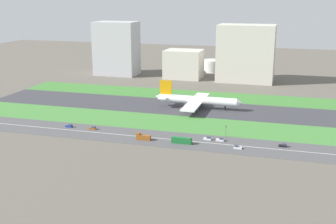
{
  "coord_description": "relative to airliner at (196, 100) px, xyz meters",
  "views": [
    {
      "loc": [
        84.06,
        -299.26,
        80.67
      ],
      "look_at": [
        8.58,
        -36.5,
        6.0
      ],
      "focal_mm": 45.9,
      "sensor_mm": 36.0,
      "label": 1
    }
  ],
  "objects": [
    {
      "name": "highway_centerline",
      "position": [
        -19.79,
        -73.0,
        -6.13
      ],
      "size": [
        266.0,
        0.5,
        0.01
      ],
      "primitive_type": "cube",
      "color": "silver",
      "rests_on": "highway"
    },
    {
      "name": "bus_0",
      "position": [
        8.68,
        -78.0,
        -4.41
      ],
      "size": [
        11.6,
        2.5,
        3.5
      ],
      "rotation": [
        0.0,
        0.0,
        3.14
      ],
      "color": "#19662D",
      "rests_on": "highway"
    },
    {
      "name": "office_tower",
      "position": [
        22.81,
        114.0,
        20.73
      ],
      "size": [
        53.29,
        30.88,
        53.93
      ],
      "primitive_type": "cube",
      "color": "beige",
      "rests_on": "ground_plane"
    },
    {
      "name": "airliner",
      "position": [
        0.0,
        0.0,
        0.0
      ],
      "size": [
        65.0,
        56.0,
        19.7
      ],
      "color": "white",
      "rests_on": "runway"
    },
    {
      "name": "traffic_light",
      "position": [
        30.83,
        -60.01,
        -1.94
      ],
      "size": [
        0.36,
        0.5,
        7.2
      ],
      "color": "#4C4C51",
      "rests_on": "highway"
    },
    {
      "name": "car_1",
      "position": [
        21.68,
        -68.0,
        -5.31
      ],
      "size": [
        4.4,
        1.8,
        2.0
      ],
      "color": "silver",
      "rests_on": "highway"
    },
    {
      "name": "grass_median_north",
      "position": [
        -19.79,
        41.0,
        -6.18
      ],
      "size": [
        280.0,
        36.0,
        0.1
      ],
      "primitive_type": "cube",
      "color": "#3D7A33",
      "rests_on": "ground_plane"
    },
    {
      "name": "terminal_building",
      "position": [
        -109.79,
        114.0,
        21.02
      ],
      "size": [
        42.82,
        28.13,
        54.5
      ],
      "primitive_type": "cube",
      "color": "#B2B2B7",
      "rests_on": "ground_plane"
    },
    {
      "name": "highway",
      "position": [
        -19.79,
        -73.0,
        -6.18
      ],
      "size": [
        280.0,
        28.0,
        0.1
      ],
      "primitive_type": "cube",
      "color": "#4C4C4F",
      "rests_on": "ground_plane"
    },
    {
      "name": "grass_median_south",
      "position": [
        -19.79,
        -41.0,
        -6.18
      ],
      "size": [
        280.0,
        36.0,
        0.1
      ],
      "primitive_type": "cube",
      "color": "#427F38",
      "rests_on": "ground_plane"
    },
    {
      "name": "truck_0",
      "position": [
        -14.16,
        -78.0,
        -4.56
      ],
      "size": [
        8.4,
        2.5,
        4.0
      ],
      "rotation": [
        0.0,
        0.0,
        3.14
      ],
      "color": "brown",
      "rests_on": "highway"
    },
    {
      "name": "fuel_tank_west",
      "position": [
        -17.15,
        159.0,
        0.11
      ],
      "size": [
        21.57,
        21.57,
        12.68
      ],
      "primitive_type": "cylinder",
      "color": "silver",
      "rests_on": "ground_plane"
    },
    {
      "name": "car_4",
      "position": [
        39.9,
        -78.0,
        -5.31
      ],
      "size": [
        4.4,
        1.8,
        2.0
      ],
      "rotation": [
        0.0,
        0.0,
        3.14
      ],
      "color": "silver",
      "rests_on": "highway"
    },
    {
      "name": "runway",
      "position": [
        -19.79,
        -0.0,
        -6.18
      ],
      "size": [
        280.0,
        46.0,
        0.1
      ],
      "primitive_type": "cube",
      "color": "#38383D",
      "rests_on": "ground_plane"
    },
    {
      "name": "hangar_building",
      "position": [
        -38.18,
        114.0,
        7.81
      ],
      "size": [
        36.32,
        27.77,
        28.09
      ],
      "primitive_type": "cube",
      "color": "beige",
      "rests_on": "ground_plane"
    },
    {
      "name": "car_3",
      "position": [
        28.98,
        -68.0,
        -5.31
      ],
      "size": [
        4.4,
        1.8,
        2.0
      ],
      "color": "silver",
      "rests_on": "highway"
    },
    {
      "name": "car_5",
      "position": [
        63.73,
        -68.0,
        -5.31
      ],
      "size": [
        4.4,
        1.8,
        2.0
      ],
      "color": "black",
      "rests_on": "highway"
    },
    {
      "name": "car_0",
      "position": [
        -66.94,
        -68.0,
        -5.31
      ],
      "size": [
        4.4,
        1.8,
        2.0
      ],
      "color": "navy",
      "rests_on": "highway"
    },
    {
      "name": "ground_plane",
      "position": [
        -19.79,
        -0.0,
        -6.23
      ],
      "size": [
        800.0,
        800.0,
        0.0
      ],
      "primitive_type": "plane",
      "color": "#5B564C"
    },
    {
      "name": "car_2",
      "position": [
        -50.77,
        -68.0,
        -5.31
      ],
      "size": [
        4.4,
        1.8,
        2.0
      ],
      "color": "brown",
      "rests_on": "highway"
    }
  ]
}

